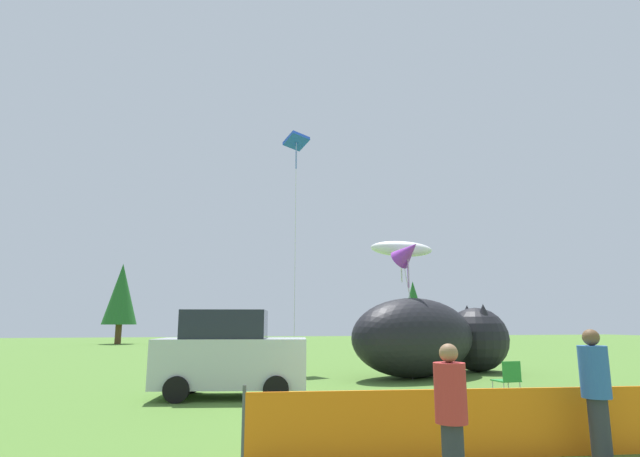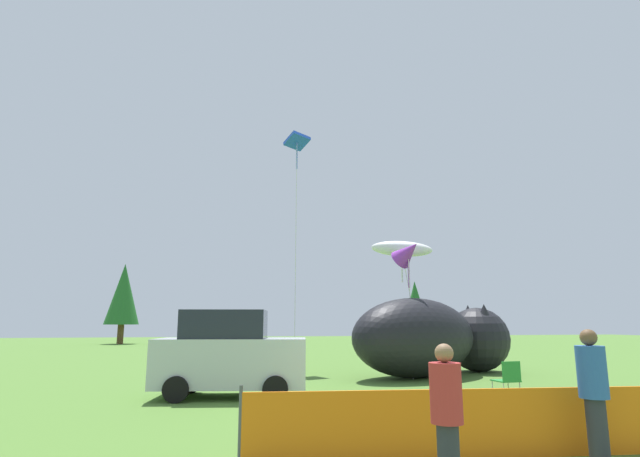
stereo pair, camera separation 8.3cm
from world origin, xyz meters
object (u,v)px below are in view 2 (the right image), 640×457
object	(u,v)px
spectator_in_black_shirt	(447,412)
kite_purple_delta	(408,252)
inflatable_cat	(432,340)
kite_white_ghost	(401,249)
parked_car	(230,354)
spectator_in_red_shirt	(593,389)
kite_blue_box	(297,146)
folding_chair	(508,377)

from	to	relation	value
spectator_in_black_shirt	kite_purple_delta	xyz separation A→B (m)	(4.40, 11.56, 3.50)
inflatable_cat	kite_white_ghost	world-z (taller)	kite_white_ghost
parked_car	spectator_in_red_shirt	world-z (taller)	parked_car
parked_car	kite_purple_delta	distance (m)	8.03
parked_car	kite_blue_box	world-z (taller)	kite_blue_box
spectator_in_red_shirt	kite_blue_box	size ratio (longest dim) A/B	0.17
folding_chair	spectator_in_red_shirt	size ratio (longest dim) A/B	0.53
folding_chair	kite_purple_delta	size ratio (longest dim) A/B	0.19
inflatable_cat	kite_purple_delta	world-z (taller)	kite_purple_delta
inflatable_cat	spectator_in_black_shirt	size ratio (longest dim) A/B	4.54
spectator_in_red_shirt	inflatable_cat	bearing A→B (deg)	76.39
inflatable_cat	spectator_in_red_shirt	distance (m)	11.17
inflatable_cat	kite_blue_box	distance (m)	10.23
kite_purple_delta	spectator_in_black_shirt	bearing A→B (deg)	-110.84
parked_car	folding_chair	distance (m)	7.00
spectator_in_red_shirt	parked_car	bearing A→B (deg)	122.66
spectator_in_red_shirt	kite_white_ghost	bearing A→B (deg)	80.49
folding_chair	inflatable_cat	size ratio (longest dim) A/B	0.13
kite_blue_box	kite_white_ghost	world-z (taller)	kite_blue_box
parked_car	inflatable_cat	size ratio (longest dim) A/B	0.54
parked_car	kite_purple_delta	xyz separation A→B (m)	(6.44, 3.45, 3.33)
kite_purple_delta	kite_white_ghost	bearing A→B (deg)	79.62
spectator_in_red_shirt	spectator_in_black_shirt	bearing A→B (deg)	-162.20
inflatable_cat	kite_blue_box	bearing A→B (deg)	113.50
parked_car	kite_blue_box	xyz separation A→B (m)	(2.98, 7.49, 8.61)
folding_chair	kite_blue_box	xyz separation A→B (m)	(-3.69, 9.56, 9.13)
spectator_in_red_shirt	kite_white_ghost	world-z (taller)	kite_white_ghost
parked_car	kite_blue_box	bearing A→B (deg)	78.47
parked_car	folding_chair	size ratio (longest dim) A/B	4.30
spectator_in_black_shirt	kite_blue_box	distance (m)	17.93
kite_purple_delta	folding_chair	bearing A→B (deg)	-87.64
folding_chair	kite_blue_box	world-z (taller)	kite_blue_box
kite_blue_box	spectator_in_black_shirt	bearing A→B (deg)	-93.43
spectator_in_black_shirt	kite_blue_box	bearing A→B (deg)	86.57
spectator_in_black_shirt	spectator_in_red_shirt	world-z (taller)	spectator_in_red_shirt
spectator_in_red_shirt	kite_blue_box	distance (m)	17.22
folding_chair	spectator_in_black_shirt	size ratio (longest dim) A/B	0.58
parked_car	spectator_in_red_shirt	bearing A→B (deg)	-47.22
inflatable_cat	spectator_in_black_shirt	distance (m)	12.82
inflatable_cat	kite_purple_delta	xyz separation A→B (m)	(-0.85, -0.13, 3.14)
spectator_in_red_shirt	kite_white_ghost	distance (m)	12.63
kite_purple_delta	kite_blue_box	size ratio (longest dim) A/B	0.49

